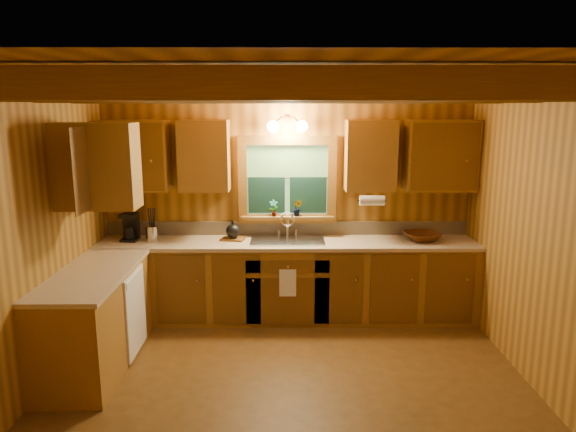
% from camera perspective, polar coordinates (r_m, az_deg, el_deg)
% --- Properties ---
extents(room, '(4.20, 4.20, 4.20)m').
position_cam_1_polar(room, '(4.23, 0.08, -2.86)').
color(room, brown).
rests_on(room, ground).
extents(ceiling_beams, '(4.20, 2.54, 0.18)m').
position_cam_1_polar(ceiling_beams, '(4.10, 0.08, 13.46)').
color(ceiling_beams, brown).
rests_on(ceiling_beams, room).
extents(base_cabinets, '(4.20, 2.22, 0.86)m').
position_cam_1_polar(base_cabinets, '(5.73, -5.02, -8.05)').
color(base_cabinets, brown).
rests_on(base_cabinets, ground).
extents(countertop, '(4.20, 2.24, 0.04)m').
position_cam_1_polar(countertop, '(5.60, -4.96, -3.70)').
color(countertop, tan).
rests_on(countertop, base_cabinets).
extents(backsplash, '(4.20, 0.02, 0.16)m').
position_cam_1_polar(backsplash, '(6.14, -0.07, -1.33)').
color(backsplash, tan).
rests_on(backsplash, room).
extents(dishwasher_panel, '(0.02, 0.60, 0.80)m').
position_cam_1_polar(dishwasher_panel, '(5.35, -16.19, -9.98)').
color(dishwasher_panel, white).
rests_on(dishwasher_panel, base_cabinets).
extents(upper_cabinets, '(4.19, 1.77, 0.78)m').
position_cam_1_polar(upper_cabinets, '(5.57, -5.90, 6.24)').
color(upper_cabinets, brown).
rests_on(upper_cabinets, room).
extents(window, '(1.12, 0.08, 1.00)m').
position_cam_1_polar(window, '(6.02, -0.07, 3.73)').
color(window, brown).
rests_on(window, room).
extents(window_sill, '(1.06, 0.14, 0.04)m').
position_cam_1_polar(window_sill, '(6.05, -0.07, -0.17)').
color(window_sill, brown).
rests_on(window_sill, room).
extents(wall_sconce, '(0.45, 0.21, 0.17)m').
position_cam_1_polar(wall_sconce, '(5.85, -0.07, 9.74)').
color(wall_sconce, black).
rests_on(wall_sconce, room).
extents(paper_towel_roll, '(0.27, 0.11, 0.11)m').
position_cam_1_polar(paper_towel_roll, '(5.79, 9.09, 1.67)').
color(paper_towel_roll, white).
rests_on(paper_towel_roll, upper_cabinets).
extents(dish_towel, '(0.18, 0.01, 0.30)m').
position_cam_1_polar(dish_towel, '(5.67, -0.03, -7.28)').
color(dish_towel, white).
rests_on(dish_towel, base_cabinets).
extents(sink, '(0.82, 0.48, 0.43)m').
position_cam_1_polar(sink, '(5.89, -0.06, -3.12)').
color(sink, silver).
rests_on(sink, countertop).
extents(coffee_maker, '(0.17, 0.22, 0.31)m').
position_cam_1_polar(coffee_maker, '(6.15, -16.75, -1.13)').
color(coffee_maker, black).
rests_on(coffee_maker, countertop).
extents(utensil_crock, '(0.13, 0.13, 0.37)m').
position_cam_1_polar(utensil_crock, '(6.07, -14.55, -1.75)').
color(utensil_crock, silver).
rests_on(utensil_crock, countertop).
extents(cutting_board, '(0.29, 0.23, 0.02)m').
position_cam_1_polar(cutting_board, '(5.96, -5.98, -2.48)').
color(cutting_board, brown).
rests_on(cutting_board, countertop).
extents(teakettle, '(0.16, 0.16, 0.20)m').
position_cam_1_polar(teakettle, '(5.93, -6.00, -1.63)').
color(teakettle, black).
rests_on(teakettle, cutting_board).
extents(wicker_basket, '(0.47, 0.47, 0.10)m').
position_cam_1_polar(wicker_basket, '(6.07, 14.30, -2.16)').
color(wicker_basket, '#48230C').
rests_on(wicker_basket, countertop).
extents(potted_plant_left, '(0.11, 0.09, 0.19)m').
position_cam_1_polar(potted_plant_left, '(6.00, -1.57, 0.86)').
color(potted_plant_left, brown).
rests_on(potted_plant_left, window_sill).
extents(potted_plant_right, '(0.13, 0.12, 0.19)m').
position_cam_1_polar(potted_plant_right, '(6.01, 1.03, 0.88)').
color(potted_plant_right, brown).
rests_on(potted_plant_right, window_sill).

